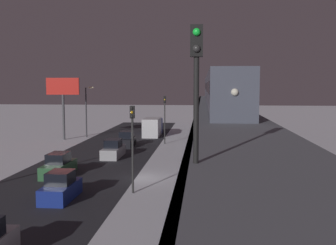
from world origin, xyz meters
name	(u,v)px	position (x,y,z in m)	size (l,w,h in m)	color
ground_plane	(141,178)	(0.00, 0.00, 0.00)	(240.00, 240.00, 0.00)	white
avenue_asphalt	(72,177)	(6.02, 0.00, 0.00)	(11.00, 97.37, 0.01)	#28282D
elevated_railway	(224,122)	(-6.91, 0.00, 4.86)	(5.00, 97.37, 5.61)	slate
subway_train	(217,89)	(-7.00, -18.83, 7.39)	(2.94, 55.47, 3.40)	#4C5160
rail_signal	(196,70)	(-4.94, 20.83, 8.33)	(0.36, 0.41, 4.00)	black
sedan_black	(126,140)	(4.62, -16.92, 0.78)	(1.91, 4.13, 1.97)	black
sedan_silver_2	(113,150)	(4.62, -9.46, 0.80)	(1.80, 4.78, 1.97)	#B2B2B7
sedan_green	(59,166)	(7.42, -0.54, 0.80)	(1.80, 4.78, 1.97)	#2D6038
sedan_blue	(61,188)	(4.62, 6.49, 0.80)	(1.80, 4.07, 1.97)	navy
box_truck	(153,127)	(2.62, -27.97, 1.35)	(2.40, 7.40, 2.80)	navy
traffic_light_near	(132,136)	(-0.08, 4.52, 4.20)	(0.32, 0.44, 6.40)	#2D2D2D
traffic_light_mid	(165,113)	(-0.08, -19.58, 4.20)	(0.32, 0.44, 6.40)	#2D2D2D
commercial_billboard	(63,92)	(14.87, -22.37, 6.83)	(4.80, 0.36, 8.90)	#4C4C51
street_lamp_far	(88,106)	(12.09, -25.00, 4.81)	(1.35, 0.44, 7.65)	#38383D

